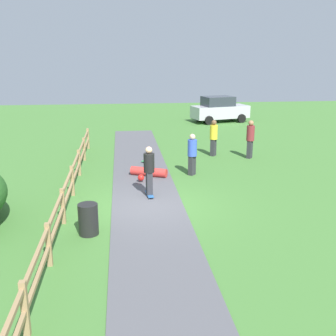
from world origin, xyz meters
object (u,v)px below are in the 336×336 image
object	(u,v)px
parked_car_silver	(220,109)
skateboard_loose	(147,160)
skater_riding	(149,169)
bystander_blue	(192,152)
bystander_yellow	(214,136)
bystander_maroon	(250,137)
skater_fallen	(148,172)
trash_bin	(88,219)

from	to	relation	value
parked_car_silver	skateboard_loose	bearing A→B (deg)	-118.81
skateboard_loose	skater_riding	bearing A→B (deg)	-92.65
bystander_blue	bystander_yellow	world-z (taller)	bystander_yellow
skateboard_loose	bystander_maroon	size ratio (longest dim) A/B	0.42
skateboard_loose	bystander_blue	world-z (taller)	bystander_blue
skater_fallen	bystander_yellow	world-z (taller)	bystander_yellow
skater_riding	skateboard_loose	bearing A→B (deg)	87.35
skateboard_loose	bystander_yellow	distance (m)	3.60
bystander_maroon	bystander_blue	xyz separation A→B (m)	(-3.30, -2.55, -0.07)
skater_riding	skateboard_loose	size ratio (longest dim) A/B	2.28
skater_fallen	bystander_yellow	size ratio (longest dim) A/B	0.86
bystander_yellow	skater_fallen	bearing A→B (deg)	-136.33
skater_fallen	skateboard_loose	bearing A→B (deg)	87.62
skater_riding	bystander_yellow	bearing A→B (deg)	57.93
bystander_maroon	parked_car_silver	size ratio (longest dim) A/B	0.42
skateboard_loose	bystander_blue	bearing A→B (deg)	-54.27
bystander_blue	bystander_yellow	bearing A→B (deg)	63.15
bystander_yellow	parked_car_silver	size ratio (longest dim) A/B	0.40
bystander_maroon	bystander_blue	size ratio (longest dim) A/B	1.06
bystander_yellow	trash_bin	bearing A→B (deg)	-122.30
skateboard_loose	trash_bin	bearing A→B (deg)	-105.14
skater_riding	bystander_blue	bearing A→B (deg)	52.04
bystander_yellow	parked_car_silver	xyz separation A→B (m)	(2.82, 10.48, -0.04)
bystander_yellow	parked_car_silver	bearing A→B (deg)	74.95
skater_riding	bystander_blue	size ratio (longest dim) A/B	1.03
trash_bin	bystander_yellow	world-z (taller)	bystander_yellow
bystander_yellow	parked_car_silver	world-z (taller)	parked_car_silver
skater_riding	skateboard_loose	xyz separation A→B (m)	(0.23, 4.97, -0.94)
skater_riding	bystander_blue	world-z (taller)	skater_riding
bystander_blue	skater_fallen	bearing A→B (deg)	-177.01
trash_bin	bystander_blue	xyz separation A→B (m)	(3.91, 5.54, 0.52)
skater_fallen	bystander_maroon	xyz separation A→B (m)	(5.16, 2.65, 0.84)
bystander_maroon	bystander_blue	bearing A→B (deg)	-142.30
bystander_maroon	bystander_yellow	xyz separation A→B (m)	(-1.66, 0.69, -0.04)
skater_fallen	bystander_maroon	bearing A→B (deg)	27.18
bystander_maroon	skater_riding	bearing A→B (deg)	-136.05
skater_fallen	skater_riding	bearing A→B (deg)	-92.93
bystander_yellow	parked_car_silver	distance (m)	10.85
skateboard_loose	bystander_blue	xyz separation A→B (m)	(1.75, -2.43, 0.88)
skateboard_loose	bystander_blue	size ratio (longest dim) A/B	0.45
skateboard_loose	parked_car_silver	world-z (taller)	parked_car_silver
skateboard_loose	parked_car_silver	bearing A→B (deg)	61.19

